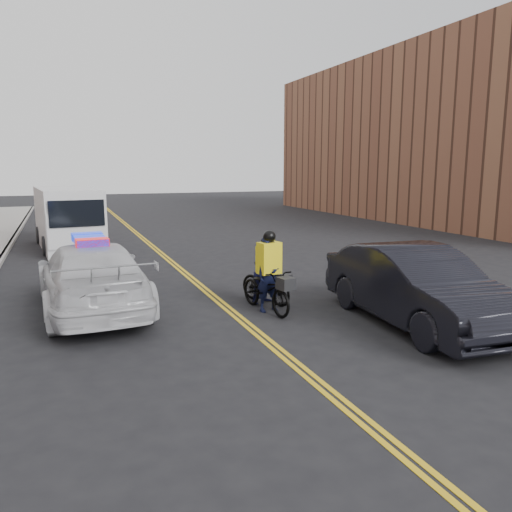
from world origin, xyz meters
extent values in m
plane|color=black|center=(0.00, 0.00, 0.00)|extent=(120.00, 120.00, 0.00)
cube|color=gold|center=(-0.08, 8.00, 0.01)|extent=(0.10, 60.00, 0.01)
cube|color=gold|center=(0.08, 8.00, 0.01)|extent=(0.10, 60.00, 0.01)
cube|color=brown|center=(22.00, 18.00, 5.50)|extent=(12.00, 30.00, 11.00)
imported|color=silver|center=(-3.17, 2.49, 0.85)|extent=(2.68, 6.00, 1.71)
cube|color=#0C26CC|center=(-3.17, 2.49, 1.79)|extent=(0.79, 1.60, 0.16)
imported|color=black|center=(3.55, -1.42, 0.89)|extent=(2.22, 5.51, 1.78)
cube|color=silver|center=(-3.50, 13.33, 1.31)|extent=(2.88, 6.37, 2.63)
cube|color=silver|center=(-3.24, 10.66, 1.09)|extent=(2.31, 1.13, 1.37)
cube|color=black|center=(-3.19, 10.21, 1.77)|extent=(2.06, 0.31, 1.03)
cylinder|color=black|center=(-4.40, 11.41, 0.40)|extent=(0.36, 0.82, 0.80)
cylinder|color=black|center=(-2.24, 11.62, 0.40)|extent=(0.36, 0.82, 0.80)
cylinder|color=black|center=(-4.76, 15.05, 0.40)|extent=(0.36, 0.82, 0.80)
cylinder|color=black|center=(-2.60, 15.26, 0.40)|extent=(0.36, 0.82, 0.80)
imported|color=black|center=(0.91, 0.80, 0.54)|extent=(1.06, 2.15, 1.08)
imported|color=black|center=(0.91, 0.80, 0.93)|extent=(0.74, 0.55, 1.86)
cube|color=yellow|center=(0.91, 0.80, 1.34)|extent=(0.58, 0.44, 0.78)
sphere|color=black|center=(0.91, 0.80, 1.87)|extent=(0.31, 0.31, 0.31)
cube|color=black|center=(1.03, 0.09, 0.84)|extent=(0.40, 0.44, 0.29)
imported|color=black|center=(1.12, 1.51, 0.53)|extent=(1.12, 1.82, 1.06)
imported|color=black|center=(1.12, 1.51, 0.82)|extent=(0.97, 0.87, 1.63)
cube|color=yellow|center=(1.12, 1.51, 1.18)|extent=(0.55, 0.47, 0.69)
sphere|color=black|center=(1.12, 1.51, 1.64)|extent=(0.28, 0.28, 0.28)
cube|color=black|center=(1.35, 0.92, 0.74)|extent=(0.40, 0.42, 0.25)
camera|label=1|loc=(-3.79, -10.25, 3.52)|focal=35.00mm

